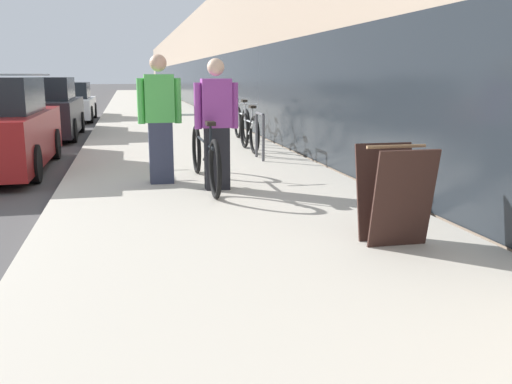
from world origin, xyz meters
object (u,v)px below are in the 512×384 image
(person_bystander, at_px, (160,120))
(sandwich_board_sign, at_px, (394,194))
(bike_rack_hoop, at_px, (260,131))
(parked_sedan_far, at_px, (66,103))
(tandem_bicycle, at_px, (205,157))
(cruiser_bike_nearest, at_px, (249,131))
(person_rider, at_px, (217,125))
(cruiser_bike_middle, at_px, (242,123))
(vintage_roadster_curbside, at_px, (41,110))

(person_bystander, height_order, sandwich_board_sign, person_bystander)
(bike_rack_hoop, xyz_separation_m, parked_sedan_far, (-4.49, 12.02, -0.02))
(tandem_bicycle, height_order, cruiser_bike_nearest, tandem_bicycle)
(tandem_bicycle, distance_m, parked_sedan_far, 14.63)
(person_rider, bearing_deg, parked_sedan_far, 102.76)
(parked_sedan_far, bearing_deg, sandwich_board_sign, -75.59)
(person_bystander, relative_size, cruiser_bike_nearest, 1.04)
(tandem_bicycle, bearing_deg, cruiser_bike_middle, 73.58)
(person_rider, height_order, parked_sedan_far, person_rider)
(tandem_bicycle, distance_m, person_rider, 0.59)
(person_bystander, xyz_separation_m, cruiser_bike_middle, (2.18, 5.13, -0.49))
(cruiser_bike_middle, height_order, sandwich_board_sign, cruiser_bike_middle)
(person_rider, height_order, person_bystander, person_bystander)
(person_rider, relative_size, person_bystander, 0.96)
(person_rider, relative_size, parked_sedan_far, 0.41)
(bike_rack_hoop, distance_m, cruiser_bike_middle, 3.17)
(person_bystander, bearing_deg, tandem_bicycle, -25.70)
(cruiser_bike_middle, xyz_separation_m, sandwich_board_sign, (-0.30, -8.58, 0.05))
(person_bystander, xyz_separation_m, bike_rack_hoop, (1.88, 1.97, -0.38))
(person_rider, bearing_deg, cruiser_bike_middle, 75.60)
(person_bystander, distance_m, bike_rack_hoop, 2.76)
(vintage_roadster_curbside, bearing_deg, cruiser_bike_middle, -30.86)
(sandwich_board_sign, bearing_deg, person_rider, 112.48)
(sandwich_board_sign, relative_size, parked_sedan_far, 0.22)
(tandem_bicycle, xyz_separation_m, bike_rack_hoop, (1.30, 2.25, 0.12))
(person_bystander, distance_m, cruiser_bike_middle, 5.59)
(person_bystander, height_order, cruiser_bike_middle, person_bystander)
(person_bystander, height_order, cruiser_bike_nearest, person_bystander)
(vintage_roadster_curbside, relative_size, parked_sedan_far, 1.04)
(bike_rack_hoop, height_order, sandwich_board_sign, sandwich_board_sign)
(cruiser_bike_middle, bearing_deg, sandwich_board_sign, -92.02)
(tandem_bicycle, height_order, person_rider, person_rider)
(person_bystander, xyz_separation_m, parked_sedan_far, (-2.61, 13.99, -0.40))
(cruiser_bike_middle, xyz_separation_m, parked_sedan_far, (-4.78, 8.87, 0.09))
(sandwich_board_sign, bearing_deg, tandem_bicycle, 112.17)
(sandwich_board_sign, height_order, parked_sedan_far, parked_sedan_far)
(sandwich_board_sign, bearing_deg, cruiser_bike_middle, 87.98)
(person_rider, distance_m, cruiser_bike_middle, 5.95)
(person_rider, xyz_separation_m, bike_rack_hoop, (1.18, 2.59, -0.35))
(person_rider, height_order, cruiser_bike_nearest, person_rider)
(cruiser_bike_nearest, height_order, vintage_roadster_curbside, vintage_roadster_curbside)
(cruiser_bike_nearest, distance_m, vintage_roadster_curbside, 6.70)
(person_rider, height_order, cruiser_bike_middle, person_rider)
(tandem_bicycle, relative_size, vintage_roadster_curbside, 0.61)
(person_bystander, bearing_deg, parked_sedan_far, 100.55)
(cruiser_bike_middle, distance_m, sandwich_board_sign, 8.58)
(person_bystander, height_order, bike_rack_hoop, person_bystander)
(person_bystander, bearing_deg, sandwich_board_sign, -61.50)
(cruiser_bike_middle, bearing_deg, person_rider, -104.40)
(vintage_roadster_curbside, bearing_deg, person_rider, -68.70)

